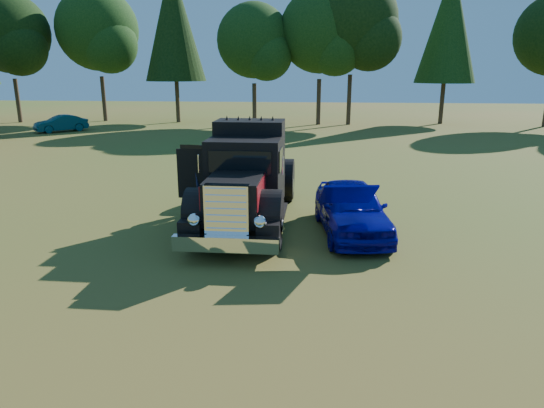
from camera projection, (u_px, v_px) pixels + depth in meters
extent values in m
plane|color=#355D1B|center=(257.00, 242.00, 13.02)|extent=(120.00, 120.00, 0.00)
cylinder|color=#2D2116|center=(18.00, 101.00, 42.70)|extent=(0.36, 0.36, 3.78)
sphere|color=black|center=(9.00, 33.00, 41.19)|extent=(6.72, 6.72, 6.72)
sphere|color=black|center=(19.00, 48.00, 40.60)|extent=(4.62, 4.62, 4.62)
cylinder|color=#2D2116|center=(104.00, 99.00, 43.93)|extent=(0.36, 0.36, 3.96)
sphere|color=black|center=(98.00, 30.00, 42.36)|extent=(7.04, 7.04, 7.04)
sphere|color=black|center=(109.00, 45.00, 41.74)|extent=(4.84, 4.84, 4.84)
cylinder|color=#2D2116|center=(177.00, 95.00, 42.70)|extent=(0.36, 0.36, 4.68)
cone|color=black|center=(174.00, 22.00, 41.07)|extent=(5.20, 5.20, 9.75)
cylinder|color=#2D2116|center=(254.00, 104.00, 41.24)|extent=(0.36, 0.36, 3.42)
sphere|color=black|center=(254.00, 41.00, 39.88)|extent=(6.08, 6.08, 6.08)
sphere|color=black|center=(267.00, 55.00, 39.35)|extent=(4.18, 4.18, 4.18)
cylinder|color=#2D2116|center=(349.00, 100.00, 40.87)|extent=(0.36, 0.36, 4.14)
sphere|color=black|center=(352.00, 22.00, 39.22)|extent=(7.36, 7.36, 7.36)
sphere|color=black|center=(370.00, 39.00, 38.57)|extent=(5.06, 5.06, 5.06)
cylinder|color=#2D2116|center=(442.00, 97.00, 41.51)|extent=(0.36, 0.36, 4.50)
cone|color=black|center=(449.00, 24.00, 39.95)|extent=(5.00, 5.00, 9.38)
cylinder|color=#2D2116|center=(319.00, 102.00, 40.98)|extent=(0.36, 0.36, 3.77)
sphere|color=black|center=(320.00, 31.00, 39.47)|extent=(6.71, 6.71, 6.71)
sphere|color=black|center=(336.00, 47.00, 38.88)|extent=(4.61, 4.61, 4.61)
cylinder|color=black|center=(195.00, 226.00, 12.55)|extent=(0.32, 1.10, 1.10)
cylinder|color=black|center=(275.00, 229.00, 12.35)|extent=(0.32, 1.10, 1.10)
cylinder|color=black|center=(229.00, 185.00, 17.16)|extent=(0.32, 1.10, 1.10)
cylinder|color=black|center=(288.00, 186.00, 16.96)|extent=(0.32, 1.10, 1.10)
cylinder|color=black|center=(238.00, 185.00, 17.13)|extent=(0.32, 1.10, 1.10)
cylinder|color=black|center=(278.00, 186.00, 16.99)|extent=(0.32, 1.10, 1.10)
cube|color=black|center=(249.00, 199.00, 14.93)|extent=(1.60, 6.40, 0.28)
cube|color=white|center=(225.00, 244.00, 11.25)|extent=(2.50, 0.22, 0.36)
cube|color=white|center=(227.00, 212.00, 11.36)|extent=(1.05, 0.30, 1.30)
cube|color=black|center=(235.00, 198.00, 12.35)|extent=(1.35, 1.80, 1.10)
cube|color=maroon|center=(208.00, 190.00, 12.36)|extent=(0.02, 1.80, 0.60)
cube|color=maroon|center=(262.00, 191.00, 12.23)|extent=(0.02, 1.80, 0.60)
cylinder|color=black|center=(198.00, 212.00, 12.44)|extent=(0.55, 1.24, 1.24)
cylinder|color=black|center=(271.00, 214.00, 12.26)|extent=(0.55, 1.24, 1.24)
sphere|color=white|center=(194.00, 220.00, 11.42)|extent=(0.32, 0.32, 0.32)
sphere|color=white|center=(260.00, 222.00, 11.27)|extent=(0.32, 0.32, 0.32)
cube|color=black|center=(244.00, 176.00, 13.77)|extent=(2.05, 1.30, 2.10)
cube|color=black|center=(240.00, 163.00, 12.99)|extent=(1.70, 0.05, 0.65)
cube|color=black|center=(250.00, 161.00, 14.96)|extent=(2.05, 1.30, 2.50)
cube|color=black|center=(257.00, 175.00, 16.76)|extent=(2.00, 2.00, 0.35)
cube|color=black|center=(195.00, 174.00, 14.55)|extent=(1.10, 0.09, 1.50)
cube|color=#8A3914|center=(196.00, 178.00, 14.64)|extent=(0.85, 0.05, 0.75)
imported|color=#060B90|center=(352.00, 208.00, 13.54)|extent=(2.29, 4.49, 1.46)
cube|color=#060B90|center=(348.00, 194.00, 11.73)|extent=(1.41, 1.10, 0.67)
imported|color=#20244C|center=(200.00, 187.00, 14.88)|extent=(0.58, 0.79, 2.01)
imported|color=#21254D|center=(202.00, 186.00, 15.49)|extent=(0.93, 1.03, 1.75)
imported|color=#0A3F41|center=(61.00, 123.00, 36.38)|extent=(3.56, 3.56, 1.23)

